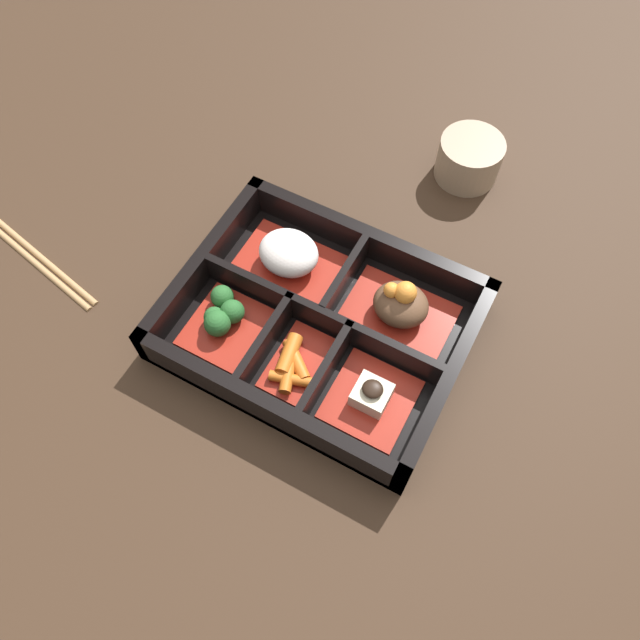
# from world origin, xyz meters

# --- Properties ---
(ground_plane) EXTENTS (3.00, 3.00, 0.00)m
(ground_plane) POSITION_xyz_m (0.00, 0.00, 0.00)
(ground_plane) COLOR #382619
(bento_base) EXTENTS (0.30, 0.24, 0.01)m
(bento_base) POSITION_xyz_m (0.00, 0.00, 0.01)
(bento_base) COLOR black
(bento_base) RESTS_ON ground_plane
(bento_rim) EXTENTS (0.30, 0.24, 0.05)m
(bento_rim) POSITION_xyz_m (-0.00, -0.00, 0.02)
(bento_rim) COLOR black
(bento_rim) RESTS_ON ground_plane
(bowl_rice) EXTENTS (0.11, 0.08, 0.04)m
(bowl_rice) POSITION_xyz_m (-0.07, 0.05, 0.03)
(bowl_rice) COLOR maroon
(bowl_rice) RESTS_ON bento_base
(bowl_stew) EXTENTS (0.11, 0.08, 0.06)m
(bowl_stew) POSITION_xyz_m (0.07, 0.05, 0.03)
(bowl_stew) COLOR maroon
(bowl_stew) RESTS_ON bento_base
(bowl_greens) EXTENTS (0.08, 0.08, 0.03)m
(bowl_greens) POSITION_xyz_m (-0.09, -0.04, 0.02)
(bowl_greens) COLOR maroon
(bowl_greens) RESTS_ON bento_base
(bowl_carrots) EXTENTS (0.05, 0.08, 0.02)m
(bowl_carrots) POSITION_xyz_m (-0.00, -0.05, 0.02)
(bowl_carrots) COLOR maroon
(bowl_carrots) RESTS_ON bento_base
(bowl_tofu) EXTENTS (0.08, 0.08, 0.03)m
(bowl_tofu) POSITION_xyz_m (0.08, -0.05, 0.02)
(bowl_tofu) COLOR maroon
(bowl_tofu) RESTS_ON bento_base
(tea_cup) EXTENTS (0.08, 0.08, 0.05)m
(tea_cup) POSITION_xyz_m (0.05, 0.28, 0.03)
(tea_cup) COLOR gray
(tea_cup) RESTS_ON ground_plane
(chopsticks) EXTENTS (0.22, 0.06, 0.01)m
(chopsticks) POSITION_xyz_m (-0.34, -0.07, 0.00)
(chopsticks) COLOR #A87F51
(chopsticks) RESTS_ON ground_plane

